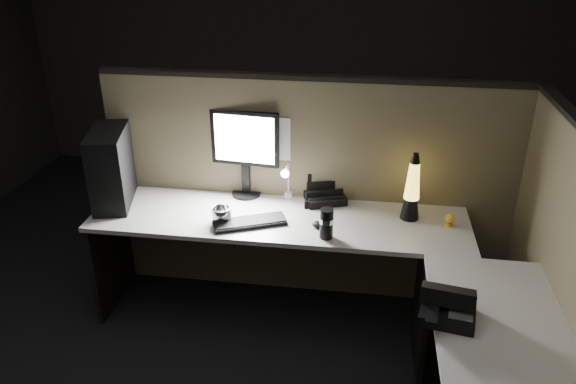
# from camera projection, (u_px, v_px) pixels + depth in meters

# --- Properties ---
(floor) EXTENTS (6.00, 6.00, 0.00)m
(floor) POSITION_uv_depth(u_px,v_px,m) (289.00, 382.00, 3.19)
(floor) COLOR black
(floor) RESTS_ON ground
(room_shell) EXTENTS (6.00, 6.00, 6.00)m
(room_shell) POSITION_uv_depth(u_px,v_px,m) (290.00, 107.00, 2.48)
(room_shell) COLOR silver
(room_shell) RESTS_ON ground
(partition_back) EXTENTS (2.66, 0.06, 1.50)m
(partition_back) POSITION_uv_depth(u_px,v_px,m) (309.00, 192.00, 3.69)
(partition_back) COLOR brown
(partition_back) RESTS_ON ground
(partition_right) EXTENTS (0.06, 1.66, 1.50)m
(partition_right) POSITION_uv_depth(u_px,v_px,m) (557.00, 282.00, 2.78)
(partition_right) COLOR brown
(partition_right) RESTS_ON ground
(desk) EXTENTS (2.60, 1.60, 0.73)m
(desk) POSITION_uv_depth(u_px,v_px,m) (327.00, 274.00, 3.14)
(desk) COLOR #B0ADA6
(desk) RESTS_ON ground
(pc_tower) EXTENTS (0.31, 0.49, 0.48)m
(pc_tower) POSITION_uv_depth(u_px,v_px,m) (111.00, 167.00, 3.51)
(pc_tower) COLOR black
(pc_tower) RESTS_ON desk
(monitor) EXTENTS (0.44, 0.19, 0.57)m
(monitor) POSITION_uv_depth(u_px,v_px,m) (245.00, 145.00, 3.57)
(monitor) COLOR black
(monitor) RESTS_ON desk
(keyboard) EXTENTS (0.45, 0.30, 0.02)m
(keyboard) POSITION_uv_depth(u_px,v_px,m) (250.00, 222.00, 3.34)
(keyboard) COLOR black
(keyboard) RESTS_ON desk
(mouse) EXTENTS (0.10, 0.08, 0.03)m
(mouse) POSITION_uv_depth(u_px,v_px,m) (319.00, 225.00, 3.31)
(mouse) COLOR black
(mouse) RESTS_ON desk
(clip_lamp) EXTENTS (0.05, 0.20, 0.26)m
(clip_lamp) POSITION_uv_depth(u_px,v_px,m) (287.00, 181.00, 3.53)
(clip_lamp) COLOR silver
(clip_lamp) RESTS_ON desk
(organizer) EXTENTS (0.30, 0.29, 0.19)m
(organizer) POSITION_uv_depth(u_px,v_px,m) (325.00, 194.00, 3.62)
(organizer) COLOR black
(organizer) RESTS_ON desk
(lava_lamp) EXTENTS (0.11, 0.11, 0.42)m
(lava_lamp) POSITION_uv_depth(u_px,v_px,m) (412.00, 192.00, 3.34)
(lava_lamp) COLOR black
(lava_lamp) RESTS_ON desk
(travel_mug) EXTENTS (0.08, 0.08, 0.18)m
(travel_mug) POSITION_uv_depth(u_px,v_px,m) (326.00, 223.00, 3.17)
(travel_mug) COLOR black
(travel_mug) RESTS_ON desk
(steel_mug) EXTENTS (0.15, 0.15, 0.10)m
(steel_mug) POSITION_uv_depth(u_px,v_px,m) (222.00, 215.00, 3.35)
(steel_mug) COLOR #B9BAC1
(steel_mug) RESTS_ON desk
(figurine) EXTENTS (0.06, 0.06, 0.06)m
(figurine) POSITION_uv_depth(u_px,v_px,m) (450.00, 218.00, 3.31)
(figurine) COLOR yellow
(figurine) RESTS_ON desk
(pinned_paper) EXTENTS (0.20, 0.00, 0.28)m
(pinned_paper) POSITION_uv_depth(u_px,v_px,m) (275.00, 139.00, 3.52)
(pinned_paper) COLOR white
(pinned_paper) RESTS_ON partition_back
(desk_phone) EXTENTS (0.28, 0.28, 0.15)m
(desk_phone) POSITION_uv_depth(u_px,v_px,m) (447.00, 306.00, 2.55)
(desk_phone) COLOR black
(desk_phone) RESTS_ON desk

